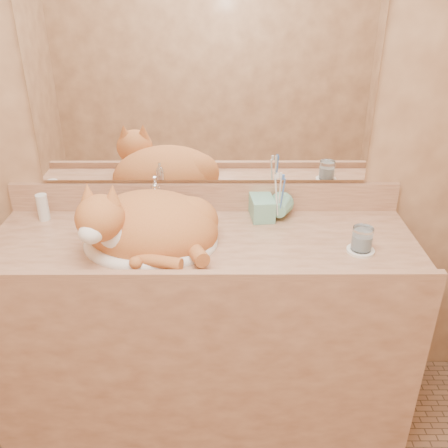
{
  "coord_description": "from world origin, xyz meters",
  "views": [
    {
      "loc": [
        0.08,
        -0.89,
        1.76
      ],
      "look_at": [
        0.08,
        0.7,
        0.93
      ],
      "focal_mm": 40.0,
      "sensor_mm": 36.0,
      "label": 1
    }
  ],
  "objects_px": {
    "sink_basin": "(150,225)",
    "toothbrush_cup": "(279,212)",
    "cat": "(145,223)",
    "vanity_counter": "(204,331)",
    "water_glass": "(362,239)",
    "soap_dispenser": "(265,202)"
  },
  "relations": [
    {
      "from": "sink_basin",
      "to": "toothbrush_cup",
      "type": "bearing_deg",
      "value": 15.34
    },
    {
      "from": "cat",
      "to": "vanity_counter",
      "type": "bearing_deg",
      "value": 15.58
    },
    {
      "from": "toothbrush_cup",
      "to": "water_glass",
      "type": "bearing_deg",
      "value": -39.84
    },
    {
      "from": "soap_dispenser",
      "to": "toothbrush_cup",
      "type": "bearing_deg",
      "value": 12.05
    },
    {
      "from": "cat",
      "to": "soap_dispenser",
      "type": "xyz_separation_m",
      "value": [
        0.44,
        0.16,
        0.01
      ]
    },
    {
      "from": "vanity_counter",
      "to": "soap_dispenser",
      "type": "height_order",
      "value": "soap_dispenser"
    },
    {
      "from": "soap_dispenser",
      "to": "water_glass",
      "type": "bearing_deg",
      "value": -38.65
    },
    {
      "from": "vanity_counter",
      "to": "toothbrush_cup",
      "type": "bearing_deg",
      "value": 26.18
    },
    {
      "from": "sink_basin",
      "to": "cat",
      "type": "xyz_separation_m",
      "value": [
        -0.01,
        -0.01,
        0.01
      ]
    },
    {
      "from": "sink_basin",
      "to": "soap_dispenser",
      "type": "distance_m",
      "value": 0.45
    },
    {
      "from": "vanity_counter",
      "to": "sink_basin",
      "type": "relative_size",
      "value": 3.33
    },
    {
      "from": "soap_dispenser",
      "to": "water_glass",
      "type": "xyz_separation_m",
      "value": [
        0.33,
        -0.21,
        -0.05
      ]
    },
    {
      "from": "vanity_counter",
      "to": "water_glass",
      "type": "height_order",
      "value": "water_glass"
    },
    {
      "from": "cat",
      "to": "sink_basin",
      "type": "bearing_deg",
      "value": 40.31
    },
    {
      "from": "sink_basin",
      "to": "soap_dispenser",
      "type": "bearing_deg",
      "value": 15.43
    },
    {
      "from": "sink_basin",
      "to": "soap_dispenser",
      "type": "height_order",
      "value": "soap_dispenser"
    },
    {
      "from": "vanity_counter",
      "to": "cat",
      "type": "xyz_separation_m",
      "value": [
        -0.2,
        -0.03,
        0.51
      ]
    },
    {
      "from": "toothbrush_cup",
      "to": "water_glass",
      "type": "relative_size",
      "value": 1.14
    },
    {
      "from": "vanity_counter",
      "to": "cat",
      "type": "relative_size",
      "value": 3.26
    },
    {
      "from": "water_glass",
      "to": "cat",
      "type": "bearing_deg",
      "value": 176.12
    },
    {
      "from": "vanity_counter",
      "to": "toothbrush_cup",
      "type": "xyz_separation_m",
      "value": [
        0.3,
        0.15,
        0.47
      ]
    },
    {
      "from": "vanity_counter",
      "to": "toothbrush_cup",
      "type": "relative_size",
      "value": 16.32
    }
  ]
}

